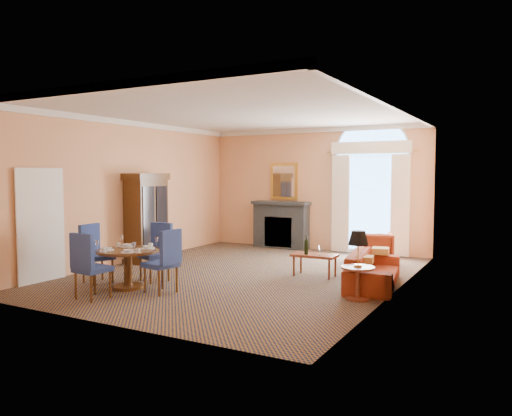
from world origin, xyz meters
The scene contains 12 objects.
ground centered at (0.00, 0.00, 0.00)m, with size 7.50×7.50×0.00m, color #131D3D.
room_envelope centered at (-0.03, 0.67, 2.51)m, with size 6.04×7.52×3.45m.
armoire centered at (-2.72, 0.23, 0.97)m, with size 0.58×1.03×2.02m.
dining_table centered at (-1.17, -2.03, 0.52)m, with size 1.09×1.09×0.89m.
dining_chair_north centered at (-1.17, -1.22, 0.62)m, with size 0.62×0.62×1.08m.
dining_chair_south centered at (-1.16, -2.95, 0.62)m, with size 0.52×0.52×1.08m.
dining_chair_east centered at (-0.36, -2.00, 0.62)m, with size 0.56×0.56×1.08m.
dining_chair_west centered at (-2.07, -1.97, 0.62)m, with size 0.59×0.59×1.08m.
sofa centered at (2.55, 0.23, 0.30)m, with size 2.06×0.80×0.60m, color #96361B.
armchair centered at (1.95, 2.51, 0.35)m, with size 0.75×0.77×0.70m, color #96361B.
coffee_table centered at (1.30, 0.48, 0.42)m, with size 0.88×0.51×0.81m.
side_table centered at (2.60, -0.85, 0.69)m, with size 0.53×0.53×1.08m.
Camera 1 is at (4.96, -8.53, 2.02)m, focal length 35.00 mm.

